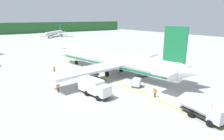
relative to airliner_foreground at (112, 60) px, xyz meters
The scene contains 12 objects.
ground 32.92m from the airliner_foreground, 92.40° to the left, with size 240.00×320.00×0.20m, color #A8A8A3.
distant_treeline 146.09m from the airliner_foreground, 90.54° to the left, with size 216.00×6.00×9.41m, color #28602D.
airliner_foreground is the anchor object (origin of this frame).
airliner_far_taxiway 105.21m from the airliner_foreground, 78.81° to the left, with size 23.02×25.50×9.00m.
service_truck_fuel 25.69m from the airliner_foreground, 95.37° to the right, with size 2.73×6.34×2.40m.
service_truck_baggage 14.50m from the airliner_foreground, 137.15° to the right, with size 3.43×7.01×2.92m.
cargo_container_near 8.12m from the airliner_foreground, 54.05° to the right, with size 2.04×2.04×2.00m.
cargo_container_mid 11.31m from the airliner_foreground, 97.88° to the right, with size 2.34×2.34×1.90m.
crew_marshaller 16.94m from the airliner_foreground, 97.97° to the right, with size 0.43×0.55×1.74m.
crew_loader_left 14.81m from the airliner_foreground, 141.11° to the left, with size 0.59×0.39×1.61m.
crew_loader_right 16.26m from the airliner_foreground, 162.35° to the right, with size 0.60×0.37×1.72m.
apron_guide_line 6.23m from the airliner_foreground, 121.76° to the right, with size 0.30×60.00×0.01m, color yellow.
Camera 1 is at (-24.75, -22.67, 13.39)m, focal length 30.87 mm.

